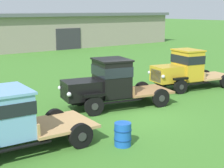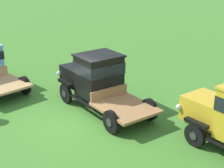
% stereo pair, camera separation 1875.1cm
% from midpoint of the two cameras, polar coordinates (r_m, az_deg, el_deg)
% --- Properties ---
extents(ground_plane, '(240.00, 240.00, 0.00)m').
position_cam_midpoint_polar(ground_plane, '(10.69, 37.69, -13.56)').
color(ground_plane, '#3D7528').
extents(vintage_truck_second_in_line, '(5.49, 2.94, 2.29)m').
position_cam_midpoint_polar(vintage_truck_second_in_line, '(11.71, 38.12, -4.19)').
color(vintage_truck_second_in_line, black).
rests_on(vintage_truck_second_in_line, ground).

